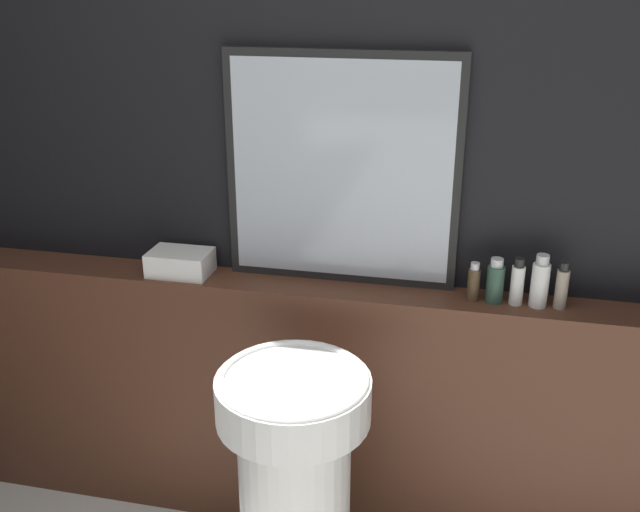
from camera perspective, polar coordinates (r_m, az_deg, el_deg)
wall_back at (r=2.27m, az=-0.49°, el=6.47°), size 8.00×0.06×2.50m
vanity_counter at (r=2.50m, az=-1.04°, el=-12.01°), size 2.78×0.17×0.92m
pedestal_sink at (r=2.15m, az=-2.03°, el=-18.11°), size 0.43×0.43×0.85m
mirror at (r=2.19m, az=1.73°, el=6.79°), size 0.73×0.03×0.72m
towel_stack at (r=2.39m, az=-11.11°, el=-0.52°), size 0.20×0.14×0.08m
shampoo_bottle at (r=2.20m, az=12.19°, el=-2.12°), size 0.04×0.04×0.12m
conditioner_bottle at (r=2.20m, az=13.84°, el=-2.04°), size 0.05×0.05×0.14m
lotion_bottle at (r=2.20m, az=15.50°, el=-2.10°), size 0.04×0.04×0.15m
body_wash_bottle at (r=2.20m, az=17.18°, el=-2.05°), size 0.05×0.05×0.16m
hand_soap_bottle at (r=2.21m, az=18.78°, el=-2.37°), size 0.04×0.04×0.15m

